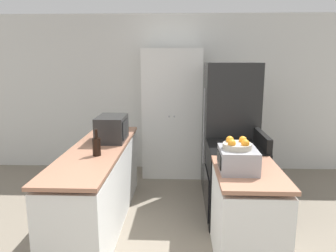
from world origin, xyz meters
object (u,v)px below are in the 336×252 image
(stove, at_px, (235,182))
(wine_bottle, at_px, (97,146))
(pantry_cabinet, at_px, (172,113))
(refrigerator, at_px, (229,130))
(toaster_oven, at_px, (238,160))
(microwave, at_px, (112,128))
(fruit_bowl, at_px, (237,145))

(stove, xyz_separation_m, wine_bottle, (-1.51, -0.42, 0.54))
(pantry_cabinet, distance_m, stove, 1.82)
(pantry_cabinet, height_order, stove, pantry_cabinet)
(wine_bottle, bearing_deg, refrigerator, 37.84)
(stove, height_order, wine_bottle, wine_bottle)
(pantry_cabinet, distance_m, toaster_oven, 2.46)
(microwave, xyz_separation_m, wine_bottle, (-0.03, -0.63, -0.05))
(pantry_cabinet, xyz_separation_m, toaster_oven, (0.66, -2.38, -0.02))
(stove, height_order, microwave, microwave)
(refrigerator, distance_m, fruit_bowl, 1.63)
(pantry_cabinet, xyz_separation_m, wine_bottle, (-0.73, -1.97, -0.02))
(fruit_bowl, bearing_deg, refrigerator, 84.19)
(pantry_cabinet, bearing_deg, wine_bottle, -110.32)
(refrigerator, relative_size, toaster_oven, 4.70)
(refrigerator, relative_size, fruit_bowl, 7.18)
(microwave, height_order, toaster_oven, microwave)
(pantry_cabinet, relative_size, toaster_oven, 5.21)
(stove, relative_size, fruit_bowl, 4.14)
(pantry_cabinet, relative_size, wine_bottle, 7.25)
(pantry_cabinet, xyz_separation_m, stove, (0.78, -1.55, -0.56))
(refrigerator, height_order, wine_bottle, refrigerator)
(stove, bearing_deg, wine_bottle, -164.45)
(pantry_cabinet, distance_m, microwave, 1.51)
(toaster_oven, relative_size, fruit_bowl, 1.53)
(toaster_oven, distance_m, fruit_bowl, 0.14)
(toaster_oven, bearing_deg, fruit_bowl, -155.83)
(stove, xyz_separation_m, fruit_bowl, (-0.14, -0.83, 0.68))
(microwave, bearing_deg, pantry_cabinet, 62.53)
(pantry_cabinet, bearing_deg, stove, -63.18)
(pantry_cabinet, relative_size, stove, 1.92)
(refrigerator, bearing_deg, toaster_oven, -95.43)
(toaster_oven, bearing_deg, microwave, 142.66)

